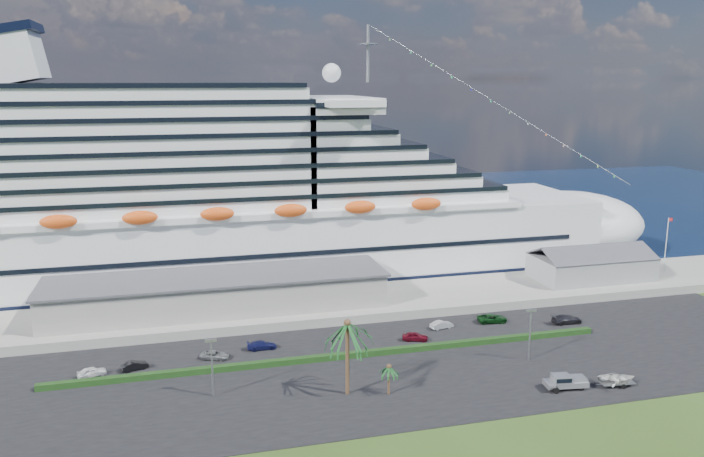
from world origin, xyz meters
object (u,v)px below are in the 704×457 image
object	(u,v)px
cruise_ship	(224,205)
parked_car_3	(262,345)
pickup_truck	(565,381)
boat_trailer	(617,379)

from	to	relation	value
cruise_ship	parked_car_3	bearing A→B (deg)	-86.96
parked_car_3	pickup_truck	world-z (taller)	pickup_truck
parked_car_3	pickup_truck	bearing A→B (deg)	-122.78
cruise_ship	pickup_truck	distance (m)	79.72
cruise_ship	parked_car_3	distance (m)	44.02
cruise_ship	boat_trailer	bearing A→B (deg)	-53.97
cruise_ship	parked_car_3	xyz separation A→B (m)	(2.18, -40.99, -15.89)
pickup_truck	boat_trailer	size ratio (longest dim) A/B	1.01
cruise_ship	pickup_truck	xyz separation A→B (m)	(41.47, -66.32, -15.41)
parked_car_3	pickup_truck	size ratio (longest dim) A/B	0.75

